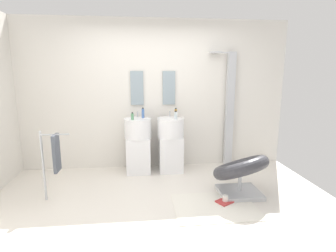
% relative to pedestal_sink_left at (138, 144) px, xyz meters
% --- Properties ---
extents(ground_plane, '(4.80, 3.60, 0.04)m').
position_rel_pedestal_sink_left_xyz_m(ground_plane, '(0.28, -1.31, -0.52)').
color(ground_plane, silver).
extents(rear_partition, '(4.80, 0.10, 2.60)m').
position_rel_pedestal_sink_left_xyz_m(rear_partition, '(0.28, 0.34, 0.80)').
color(rear_partition, silver).
rests_on(rear_partition, ground_plane).
extents(pedestal_sink_left, '(0.45, 0.45, 1.04)m').
position_rel_pedestal_sink_left_xyz_m(pedestal_sink_left, '(0.00, 0.00, 0.00)').
color(pedestal_sink_left, white).
rests_on(pedestal_sink_left, ground_plane).
extents(pedestal_sink_right, '(0.45, 0.45, 1.04)m').
position_rel_pedestal_sink_left_xyz_m(pedestal_sink_right, '(0.56, 0.00, 0.00)').
color(pedestal_sink_right, white).
rests_on(pedestal_sink_right, ground_plane).
extents(vanity_mirror_left, '(0.22, 0.03, 0.58)m').
position_rel_pedestal_sink_left_xyz_m(vanity_mirror_left, '(0.00, 0.27, 0.93)').
color(vanity_mirror_left, '#8C9EA8').
extents(vanity_mirror_right, '(0.22, 0.03, 0.58)m').
position_rel_pedestal_sink_left_xyz_m(vanity_mirror_right, '(0.56, 0.27, 0.93)').
color(vanity_mirror_right, '#8C9EA8').
extents(shower_column, '(0.49, 0.24, 2.05)m').
position_rel_pedestal_sink_left_xyz_m(shower_column, '(1.65, 0.22, 0.58)').
color(shower_column, '#B7BABF').
rests_on(shower_column, ground_plane).
extents(lounge_chair, '(1.09, 1.09, 0.65)m').
position_rel_pedestal_sink_left_xyz_m(lounge_chair, '(1.41, -1.04, -0.15)').
color(lounge_chair, '#B7BABF').
rests_on(lounge_chair, ground_plane).
extents(towel_rack, '(0.37, 0.22, 0.95)m').
position_rel_pedestal_sink_left_xyz_m(towel_rack, '(-1.09, -0.91, 0.13)').
color(towel_rack, '#B7BABF').
rests_on(towel_rack, ground_plane).
extents(area_rug, '(1.04, 0.79, 0.01)m').
position_rel_pedestal_sink_left_xyz_m(area_rug, '(0.97, -1.35, -0.49)').
color(area_rug, white).
rests_on(area_rug, ground_plane).
extents(magazine_red, '(0.29, 0.26, 0.02)m').
position_rel_pedestal_sink_left_xyz_m(magazine_red, '(1.14, -1.26, -0.48)').
color(magazine_red, '#B73838').
rests_on(magazine_red, area_rug).
extents(coffee_mug, '(0.07, 0.07, 0.09)m').
position_rel_pedestal_sink_left_xyz_m(coffee_mug, '(1.13, -1.27, -0.44)').
color(coffee_mug, white).
rests_on(coffee_mug, area_rug).
extents(soap_bottle_blue, '(0.05, 0.05, 0.18)m').
position_rel_pedestal_sink_left_xyz_m(soap_bottle_blue, '(0.09, 0.06, 0.52)').
color(soap_bottle_blue, '#4C72B7').
rests_on(soap_bottle_blue, pedestal_sink_left).
extents(soap_bottle_clear, '(0.05, 0.05, 0.14)m').
position_rel_pedestal_sink_left_xyz_m(soap_bottle_clear, '(0.63, -0.12, 0.50)').
color(soap_bottle_clear, silver).
rests_on(soap_bottle_clear, pedestal_sink_right).
extents(soap_bottle_green, '(0.04, 0.04, 0.12)m').
position_rel_pedestal_sink_left_xyz_m(soap_bottle_green, '(-0.08, -0.10, 0.50)').
color(soap_bottle_green, '#59996B').
rests_on(soap_bottle_green, pedestal_sink_left).
extents(soap_bottle_amber, '(0.05, 0.05, 0.16)m').
position_rel_pedestal_sink_left_xyz_m(soap_bottle_amber, '(0.66, 0.08, 0.51)').
color(soap_bottle_amber, '#C68C38').
rests_on(soap_bottle_amber, pedestal_sink_right).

